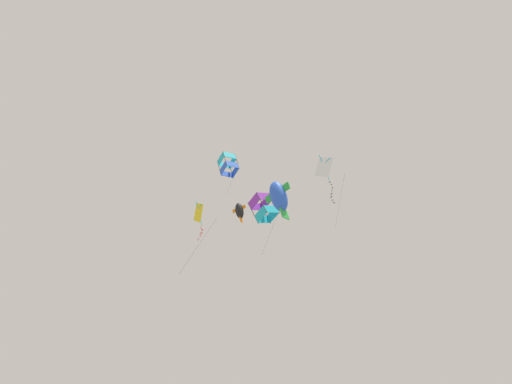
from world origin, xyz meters
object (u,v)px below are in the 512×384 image
at_px(kite_diamond_low_drifter, 198,213).
at_px(kite_box_upper_right, 263,208).
at_px(kite_fish_highest, 279,196).
at_px(kite_fish_far_centre, 239,211).
at_px(kite_box_near_right, 228,165).
at_px(kite_diamond_mid_left, 324,167).

relative_size(kite_diamond_low_drifter, kite_box_upper_right, 1.16).
bearing_deg(kite_box_upper_right, kite_fish_highest, -11.05).
xyz_separation_m(kite_diamond_low_drifter, kite_fish_far_centre, (-0.50, 7.76, 8.24)).
bearing_deg(kite_box_near_right, kite_fish_far_centre, 143.42).
xyz_separation_m(kite_diamond_mid_left, kite_box_near_right, (-7.36, -2.73, 0.18)).
relative_size(kite_diamond_low_drifter, kite_diamond_mid_left, 0.69).
xyz_separation_m(kite_diamond_low_drifter, kite_box_upper_right, (3.61, 2.09, 1.33)).
distance_m(kite_box_near_right, kite_fish_far_centre, 5.22).
relative_size(kite_box_upper_right, kite_fish_far_centre, 2.72).
bearing_deg(kite_diamond_low_drifter, kite_box_upper_right, 59.48).
bearing_deg(kite_diamond_mid_left, kite_fish_highest, -95.44).
bearing_deg(kite_diamond_mid_left, kite_fish_far_centre, -174.53).
bearing_deg(kite_box_upper_right, kite_diamond_low_drifter, -110.43).
bearing_deg(kite_diamond_mid_left, kite_box_near_right, -138.09).
relative_size(kite_diamond_mid_left, kite_fish_far_centre, 4.59).
distance_m(kite_diamond_low_drifter, kite_box_near_right, 8.66).
height_order(kite_box_upper_right, kite_fish_far_centre, kite_fish_far_centre).
height_order(kite_diamond_low_drifter, kite_fish_highest, kite_fish_highest).
relative_size(kite_diamond_low_drifter, kite_fish_far_centre, 3.16).
bearing_deg(kite_box_near_right, kite_diamond_low_drifter, -57.30).
distance_m(kite_box_upper_right, kite_diamond_mid_left, 8.59).
relative_size(kite_fish_far_centre, kite_fish_highest, 0.73).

